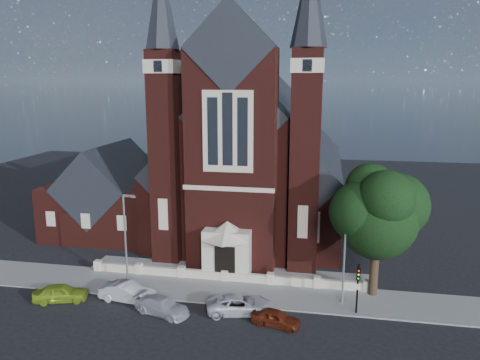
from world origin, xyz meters
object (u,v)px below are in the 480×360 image
object	(u,v)px
church	(254,159)
car_dark_red	(276,318)
street_lamp_left	(126,235)
car_white_suv	(240,304)
street_tree	(379,215)
car_silver_a	(128,292)
car_lime_van	(61,293)
traffic_signal	(358,283)
parish_hall	(111,197)
street_lamp_right	(346,249)
car_silver_b	(162,306)

from	to	relation	value
church	car_dark_red	world-z (taller)	church
street_lamp_left	car_white_suv	size ratio (longest dim) A/B	1.60
street_tree	car_silver_a	bearing A→B (deg)	-167.44
car_lime_van	car_dark_red	size ratio (longest dim) A/B	1.17
church	car_lime_van	xyz separation A→B (m)	(-12.07, -22.58, -7.47)
street_lamp_left	traffic_signal	xyz separation A→B (m)	(18.91, -1.57, -2.02)
parish_hall	street_lamp_left	bearing A→B (deg)	-59.98
car_lime_van	car_dark_red	distance (m)	17.30
street_tree	street_lamp_right	world-z (taller)	street_tree
car_lime_van	car_white_suv	distance (m)	14.43
car_silver_b	car_white_suv	bearing A→B (deg)	-60.12
street_lamp_left	car_dark_red	bearing A→B (deg)	-18.17
street_lamp_left	car_lime_van	size ratio (longest dim) A/B	1.94
car_silver_b	car_dark_red	distance (m)	8.62
street_tree	traffic_signal	bearing A→B (deg)	-115.95
parish_hall	street_lamp_left	world-z (taller)	parish_hall
street_lamp_left	car_white_suv	xyz separation A→B (m)	(10.25, -2.91, -3.90)
street_tree	car_silver_b	size ratio (longest dim) A/B	2.44
car_white_suv	traffic_signal	bearing A→B (deg)	-93.88
car_silver_b	car_silver_a	bearing A→B (deg)	83.77
car_white_suv	street_tree	bearing A→B (deg)	-78.41
street_lamp_left	car_silver_b	distance (m)	7.30
traffic_signal	car_dark_red	xyz separation A→B (m)	(-5.78, -2.73, -1.97)
traffic_signal	car_lime_van	distance (m)	23.23
street_tree	car_dark_red	xyz separation A→B (m)	(-7.38, -6.02, -6.35)
traffic_signal	car_white_suv	world-z (taller)	traffic_signal
street_tree	car_silver_b	distance (m)	18.17
street_tree	car_lime_van	bearing A→B (deg)	-167.76
parish_hall	street_lamp_left	distance (m)	16.18
street_lamp_right	traffic_signal	xyz separation A→B (m)	(0.91, -1.57, -2.02)
car_lime_van	car_dark_red	world-z (taller)	car_lime_van
street_tree	car_silver_a	xyz separation A→B (m)	(-19.43, -4.33, -6.21)
street_tree	car_white_suv	bearing A→B (deg)	-155.74
car_silver_a	car_dark_red	distance (m)	12.17
traffic_signal	car_silver_a	size ratio (longest dim) A/B	0.88
street_tree	car_white_suv	size ratio (longest dim) A/B	2.12
church	traffic_signal	distance (m)	23.94
car_silver_b	car_dark_red	size ratio (longest dim) A/B	1.23
car_dark_red	car_lime_van	bearing A→B (deg)	100.84
car_silver_a	car_white_suv	world-z (taller)	car_silver_a
church	car_silver_b	distance (m)	24.53
car_lime_van	car_silver_a	distance (m)	5.33
traffic_signal	car_dark_red	size ratio (longest dim) A/B	1.12
car_lime_van	street_lamp_right	bearing A→B (deg)	-98.83
car_silver_b	car_dark_red	xyz separation A→B (m)	(8.61, -0.16, -0.03)
traffic_signal	car_silver_b	bearing A→B (deg)	-169.86
parish_hall	car_white_suv	world-z (taller)	parish_hall
parish_hall	car_silver_b	size ratio (longest dim) A/B	2.78
car_silver_b	car_dark_red	bearing A→B (deg)	-73.33
car_silver_a	car_silver_b	distance (m)	3.77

